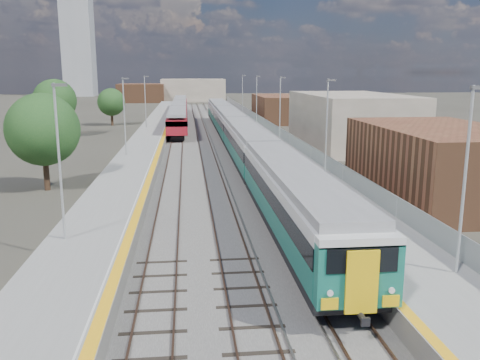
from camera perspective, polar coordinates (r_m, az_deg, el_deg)
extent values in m
plane|color=#47443A|center=(67.11, -2.36, 4.27)|extent=(320.00, 320.00, 0.00)
cube|color=#565451|center=(69.48, -4.35, 4.54)|extent=(10.50, 155.00, 0.06)
cube|color=#4C3323|center=(72.09, -1.99, 4.90)|extent=(0.07, 160.00, 0.14)
cube|color=#4C3323|center=(72.20, -0.85, 4.92)|extent=(0.07, 160.00, 0.14)
cube|color=#4C3323|center=(71.94, -4.79, 4.85)|extent=(0.07, 160.00, 0.14)
cube|color=#4C3323|center=(71.98, -3.64, 4.87)|extent=(0.07, 160.00, 0.14)
cube|color=#4C3323|center=(71.95, -7.58, 4.79)|extent=(0.07, 160.00, 0.14)
cube|color=#4C3323|center=(71.92, -6.43, 4.82)|extent=(0.07, 160.00, 0.14)
cube|color=gray|center=(72.07, -2.26, 4.89)|extent=(0.08, 160.00, 0.10)
cube|color=gray|center=(71.99, -3.37, 4.87)|extent=(0.08, 160.00, 0.10)
cube|color=slate|center=(70.03, 1.81, 5.01)|extent=(4.70, 155.00, 1.00)
cube|color=gray|center=(69.97, 1.81, 5.42)|extent=(4.70, 155.00, 0.03)
cube|color=yellow|center=(69.72, 0.10, 5.42)|extent=(0.40, 155.00, 0.01)
cube|color=gray|center=(70.23, 3.61, 5.92)|extent=(0.06, 155.00, 1.20)
cylinder|color=#9EA0A3|center=(21.70, 23.90, -0.24)|extent=(0.12, 0.12, 7.50)
cube|color=#4C4C4F|center=(21.43, 25.32, 9.36)|extent=(0.70, 0.18, 0.14)
cylinder|color=#9EA0A3|center=(40.07, 9.70, 5.78)|extent=(0.12, 0.12, 7.50)
cube|color=#4C4C4F|center=(39.93, 10.23, 10.99)|extent=(0.70, 0.18, 0.14)
cylinder|color=#9EA0A3|center=(59.51, 4.51, 7.88)|extent=(0.12, 0.12, 7.50)
cube|color=#4C4C4F|center=(59.41, 4.81, 11.39)|extent=(0.70, 0.18, 0.14)
cylinder|color=#9EA0A3|center=(79.22, 1.88, 8.92)|extent=(0.12, 0.12, 7.50)
cube|color=#4C4C4F|center=(79.15, 2.08, 11.56)|extent=(0.70, 0.18, 0.14)
cylinder|color=#9EA0A3|center=(99.05, 0.28, 9.54)|extent=(0.12, 0.12, 7.50)
cube|color=#4C4C4F|center=(98.99, 0.43, 11.65)|extent=(0.70, 0.18, 0.14)
cube|color=slate|center=(69.57, -9.98, 4.79)|extent=(4.30, 155.00, 1.00)
cube|color=gray|center=(69.51, -10.00, 5.20)|extent=(4.30, 155.00, 0.03)
cube|color=yellow|center=(69.40, -8.43, 5.26)|extent=(0.45, 155.00, 0.01)
cube|color=silver|center=(69.41, -8.72, 5.26)|extent=(0.08, 155.00, 0.01)
cylinder|color=#9EA0A3|center=(25.46, -19.61, 1.77)|extent=(0.12, 0.12, 7.50)
cube|color=#4C4C4F|center=(25.06, -19.64, 10.02)|extent=(0.70, 0.18, 0.14)
cylinder|color=#9EA0A3|center=(50.91, -12.85, 6.94)|extent=(0.12, 0.12, 7.50)
cube|color=#4C4C4F|center=(50.71, -12.76, 11.06)|extent=(0.70, 0.18, 0.14)
cylinder|color=#9EA0A3|center=(76.73, -10.59, 8.63)|extent=(0.12, 0.12, 7.50)
cube|color=#4C4C4F|center=(76.60, -10.51, 11.36)|extent=(0.70, 0.18, 0.14)
cube|color=brown|center=(39.39, 21.59, 1.81)|extent=(9.00, 16.00, 5.20)
cube|color=gray|center=(64.86, 12.25, 6.59)|extent=(11.00, 22.00, 6.40)
cube|color=brown|center=(96.15, 4.38, 8.01)|extent=(8.00, 18.00, 4.80)
cube|color=gray|center=(166.48, -5.30, 10.03)|extent=(20.00, 14.00, 7.00)
cube|color=brown|center=(162.08, -11.01, 9.57)|extent=(14.00, 12.00, 5.60)
cube|color=gray|center=(210.67, -17.71, 14.42)|extent=(11.00, 11.00, 40.00)
cube|color=black|center=(27.98, 5.98, -4.80)|extent=(2.88, 20.62, 0.49)
cube|color=#136258|center=(27.75, 6.02, -3.13)|extent=(2.98, 20.62, 1.21)
cube|color=black|center=(27.52, 6.06, -1.22)|extent=(3.05, 20.62, 0.82)
cube|color=silver|center=(27.38, 6.09, 0.12)|extent=(2.98, 20.62, 0.51)
cube|color=gray|center=(27.29, 6.11, 1.03)|extent=(2.64, 20.62, 0.42)
cube|color=black|center=(48.33, 0.85, 2.39)|extent=(2.88, 20.62, 0.49)
cube|color=#136258|center=(48.19, 0.85, 3.38)|extent=(2.98, 20.62, 1.21)
cube|color=black|center=(48.06, 0.85, 4.50)|extent=(3.05, 20.62, 0.82)
cube|color=silver|center=(47.98, 0.86, 5.28)|extent=(2.98, 20.62, 0.51)
cube|color=gray|center=(47.93, 0.86, 5.80)|extent=(2.64, 20.62, 0.42)
cube|color=black|center=(69.14, -1.23, 5.29)|extent=(2.88, 20.62, 0.49)
cube|color=#136258|center=(69.05, -1.23, 5.98)|extent=(2.98, 20.62, 1.21)
cube|color=black|center=(68.95, -1.24, 6.77)|extent=(3.05, 20.62, 0.82)
cube|color=silver|center=(68.90, -1.24, 7.31)|extent=(2.98, 20.62, 0.51)
cube|color=gray|center=(68.86, -1.24, 7.68)|extent=(2.64, 20.62, 0.42)
cube|color=black|center=(90.09, -2.35, 6.84)|extent=(2.88, 20.62, 0.49)
cube|color=#136258|center=(90.02, -2.36, 7.37)|extent=(2.98, 20.62, 1.21)
cube|color=black|center=(89.95, -2.36, 7.98)|extent=(3.05, 20.62, 0.82)
cube|color=silver|center=(89.91, -2.37, 8.39)|extent=(2.98, 20.62, 0.51)
cube|color=gray|center=(89.88, -2.37, 8.68)|extent=(2.64, 20.62, 0.42)
cube|color=#136258|center=(17.92, 13.13, -10.32)|extent=(2.96, 0.63, 2.22)
cube|color=black|center=(17.40, 13.58, -8.78)|extent=(2.43, 0.06, 0.85)
cube|color=yellow|center=(17.62, 13.53, -11.11)|extent=(1.11, 0.11, 2.22)
cube|color=black|center=(75.18, -6.98, 5.38)|extent=(1.88, 16.02, 0.65)
cube|color=maroon|center=(75.02, -7.01, 6.57)|extent=(2.78, 18.85, 1.98)
cube|color=black|center=(74.98, -7.02, 6.95)|extent=(2.84, 18.85, 0.69)
cube|color=gray|center=(74.90, -7.04, 7.71)|extent=(2.48, 18.85, 0.40)
cube|color=black|center=(94.43, -6.80, 6.72)|extent=(1.88, 16.02, 0.65)
cube|color=maroon|center=(94.30, -6.82, 7.66)|extent=(2.78, 18.85, 1.98)
cube|color=black|center=(94.27, -6.83, 7.97)|extent=(2.84, 18.85, 0.69)
cube|color=gray|center=(94.20, -6.84, 8.57)|extent=(2.48, 18.85, 0.40)
cube|color=black|center=(113.71, -6.68, 7.60)|extent=(1.88, 16.02, 0.65)
cube|color=maroon|center=(113.60, -6.70, 8.39)|extent=(2.78, 18.85, 1.98)
cube|color=black|center=(113.57, -6.70, 8.64)|extent=(2.84, 18.85, 0.69)
cube|color=gray|center=(113.52, -6.72, 9.14)|extent=(2.48, 18.85, 0.40)
cylinder|color=#382619|center=(42.06, -20.91, 0.67)|extent=(0.44, 0.44, 2.62)
sphere|color=#19421B|center=(41.57, -21.26, 5.30)|extent=(5.53, 5.53, 5.53)
cylinder|color=#382619|center=(77.09, -19.89, 5.64)|extent=(0.44, 0.44, 2.84)
sphere|color=#19421B|center=(76.81, -20.08, 8.38)|extent=(5.99, 5.99, 5.99)
cylinder|color=#382619|center=(90.99, -14.17, 6.65)|extent=(0.44, 0.44, 2.23)
sphere|color=#19421B|center=(90.78, -14.26, 8.48)|extent=(4.70, 4.70, 4.70)
cylinder|color=#382619|center=(91.53, 12.23, 6.65)|extent=(0.44, 0.44, 1.85)
sphere|color=#19421B|center=(91.35, 12.30, 8.16)|extent=(3.90, 3.90, 3.90)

